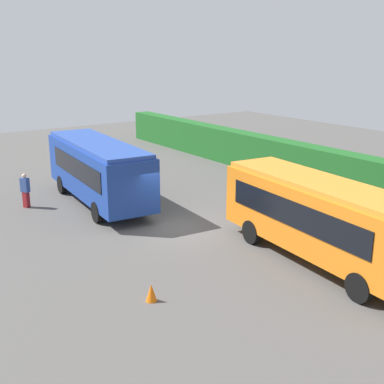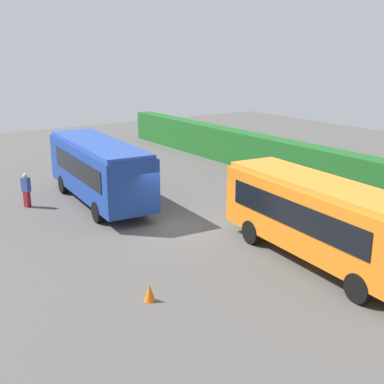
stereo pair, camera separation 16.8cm
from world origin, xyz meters
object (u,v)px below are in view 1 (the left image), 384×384
(person_left, at_px, (133,168))
(bus_orange, at_px, (323,217))
(person_center, at_px, (25,190))
(traffic_cone, at_px, (151,293))
(bus_blue, at_px, (98,168))

(person_left, bearing_deg, bus_orange, -164.07)
(person_center, bearing_deg, traffic_cone, -117.21)
(bus_blue, distance_m, bus_orange, 12.40)
(bus_orange, bearing_deg, bus_blue, -157.78)
(bus_orange, bearing_deg, person_left, -174.36)
(bus_blue, distance_m, person_left, 4.58)
(person_left, bearing_deg, person_center, 116.18)
(person_center, relative_size, traffic_cone, 2.96)
(person_left, relative_size, person_center, 0.97)
(person_left, bearing_deg, traffic_cone, 169.31)
(bus_orange, distance_m, person_center, 15.09)
(bus_blue, xyz_separation_m, person_center, (-1.47, -3.39, -0.95))
(bus_orange, height_order, traffic_cone, bus_orange)
(bus_blue, height_order, person_center, bus_blue)
(person_center, distance_m, traffic_cone, 12.31)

